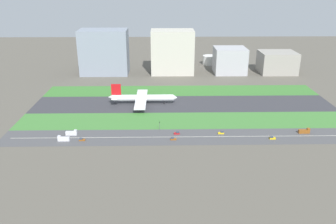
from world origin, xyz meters
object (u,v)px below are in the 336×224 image
car_4 (272,138)px  traffic_light (160,125)px  terminal_building (104,52)px  fuel_tank_west (182,58)px  hangar_building (172,52)px  fuel_tank_east (231,58)px  truck_0 (304,131)px  car_0 (82,140)px  truck_2 (63,139)px  car_3 (177,133)px  airliner (141,98)px  car_2 (221,133)px  fuel_tank_centre (209,60)px  car_1 (173,139)px  cargo_warehouse (277,62)px  office_tower (230,60)px  truck_1 (72,133)px

car_4 → traffic_light: bearing=-12.2°
terminal_building → fuel_tank_west: (97.61, 45.00, -17.97)m
hangar_building → fuel_tank_east: 95.08m
truck_0 → car_0: truck_0 is taller
truck_2 → car_3: bearing=-173.2°
airliner → car_2: size_ratio=14.77×
hangar_building → fuel_tank_centre: 71.88m
car_4 → car_1: same height
car_0 → traffic_light: (56.85, 17.99, 3.37)m
terminal_building → cargo_warehouse: terminal_building is taller
terminal_building → airliner: bearing=-66.0°
car_1 → fuel_tank_west: bearing=-94.7°
traffic_light → fuel_tank_east: fuel_tank_east is taller
office_tower → cargo_warehouse: 59.49m
car_3 → office_tower: office_tower is taller
terminal_building → hangar_building: bearing=0.0°
traffic_light → hangar_building: 176.07m
car_2 → car_0: 104.45m
airliner → car_0: 87.66m
car_4 → terminal_building: size_ratio=0.08×
fuel_tank_east → cargo_warehouse: bearing=-42.6°
truck_1 → fuel_tank_centre: (133.94, 227.00, 4.51)m
car_2 → hangar_building: (-31.97, 182.00, 25.57)m
car_2 → fuel_tank_west: (-17.51, 227.00, 7.96)m
car_0 → fuel_tank_centre: 267.64m
car_0 → office_tower: size_ratio=0.11×
hangar_building → fuel_tank_east: (81.81, 45.00, -17.99)m
hangar_building → cargo_warehouse: bearing=0.0°
fuel_tank_centre → car_3: bearing=-103.4°
truck_2 → car_3: 84.08m
car_1 → traffic_light: size_ratio=0.61×
hangar_building → fuel_tank_east: bearing=28.8°
hangar_building → car_0: bearing=-110.6°
car_1 → fuel_tank_west: size_ratio=0.18×
truck_0 → cargo_warehouse: 185.67m
car_2 → fuel_tank_centre: bearing=84.9°
airliner → cargo_warehouse: bearing=35.0°
truck_1 → car_2: truck_1 is taller
airliner → truck_0: size_ratio=7.74×
truck_1 → cargo_warehouse: 279.95m
airliner → office_tower: bearing=47.7°
fuel_tank_west → traffic_light: bearing=-97.7°
car_3 → truck_0: bearing=-0.0°
office_tower → car_4: bearing=-91.0°
truck_2 → fuel_tank_east: size_ratio=0.41×
truck_0 → fuel_tank_west: fuel_tank_west is taller
fuel_tank_centre → cargo_warehouse: bearing=-29.8°
airliner → car_1: (27.16, -78.00, -5.31)m
car_4 → hangar_building: 205.30m
car_2 → terminal_building: (-115.13, 182.00, 25.94)m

